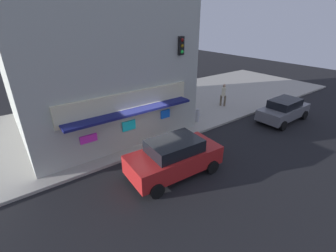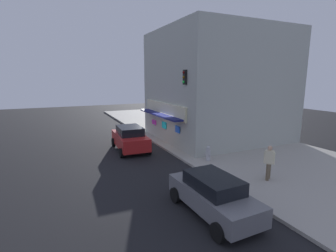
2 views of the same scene
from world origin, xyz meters
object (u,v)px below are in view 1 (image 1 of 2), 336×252
at_px(traffic_light, 178,72).
at_px(potted_plant_by_doorway, 129,124).
at_px(parked_car_red, 174,157).
at_px(pedestrian, 223,94).
at_px(potted_plant_by_window, 160,116).
at_px(fire_hydrant, 197,115).
at_px(trash_can, 105,141).
at_px(parked_car_grey, 284,110).

height_order(traffic_light, potted_plant_by_doorway, traffic_light).
distance_m(potted_plant_by_doorway, parked_car_red, 4.61).
relative_size(pedestrian, potted_plant_by_window, 2.05).
height_order(traffic_light, pedestrian, traffic_light).
relative_size(traffic_light, fire_hydrant, 6.25).
distance_m(trash_can, potted_plant_by_doorway, 2.07).
height_order(fire_hydrant, parked_car_red, parked_car_red).
bearing_deg(fire_hydrant, potted_plant_by_window, 148.60).
relative_size(fire_hydrant, potted_plant_by_doorway, 0.84).
bearing_deg(potted_plant_by_window, pedestrian, -2.31).
distance_m(potted_plant_by_window, parked_car_red, 5.55).
bearing_deg(potted_plant_by_doorway, fire_hydrant, -12.57).
bearing_deg(pedestrian, traffic_light, -166.00).
height_order(trash_can, potted_plant_by_doorway, potted_plant_by_doorway).
distance_m(traffic_light, potted_plant_by_window, 3.62).
bearing_deg(parked_car_red, potted_plant_by_window, 61.98).
bearing_deg(trash_can, potted_plant_by_window, 13.84).
distance_m(fire_hydrant, pedestrian, 3.95).
distance_m(fire_hydrant, potted_plant_by_window, 2.52).
relative_size(fire_hydrant, parked_car_grey, 0.22).
xyz_separation_m(traffic_light, trash_can, (-4.48, 0.61, -3.22)).
bearing_deg(parked_car_red, parked_car_grey, 2.13).
relative_size(traffic_light, potted_plant_by_window, 6.71).
height_order(traffic_light, parked_car_grey, traffic_light).
xyz_separation_m(fire_hydrant, potted_plant_by_doorway, (-4.60, 1.03, 0.17)).
bearing_deg(parked_car_red, potted_plant_by_doorway, 88.06).
xyz_separation_m(traffic_light, pedestrian, (5.80, 1.45, -2.71)).
xyz_separation_m(traffic_light, fire_hydrant, (2.03, 0.37, -3.22)).
bearing_deg(trash_can, pedestrian, 4.64).
xyz_separation_m(fire_hydrant, trash_can, (-6.51, 0.24, 0.00)).
height_order(fire_hydrant, parked_car_grey, parked_car_grey).
bearing_deg(pedestrian, potted_plant_by_doorway, -179.66).
bearing_deg(parked_car_grey, traffic_light, 158.26).
xyz_separation_m(traffic_light, potted_plant_by_window, (-0.12, 1.69, -3.20)).
xyz_separation_m(potted_plant_by_window, parked_car_red, (-2.60, -4.89, 0.27)).
bearing_deg(potted_plant_by_doorway, potted_plant_by_window, 6.71).
bearing_deg(pedestrian, parked_car_red, -151.37).
relative_size(potted_plant_by_doorway, potted_plant_by_window, 1.27).
xyz_separation_m(potted_plant_by_doorway, parked_car_grey, (9.69, -4.24, 0.04)).
xyz_separation_m(trash_can, parked_car_grey, (11.60, -3.45, 0.21)).
relative_size(potted_plant_by_doorway, parked_car_grey, 0.26).
bearing_deg(traffic_light, potted_plant_by_doorway, 151.44).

